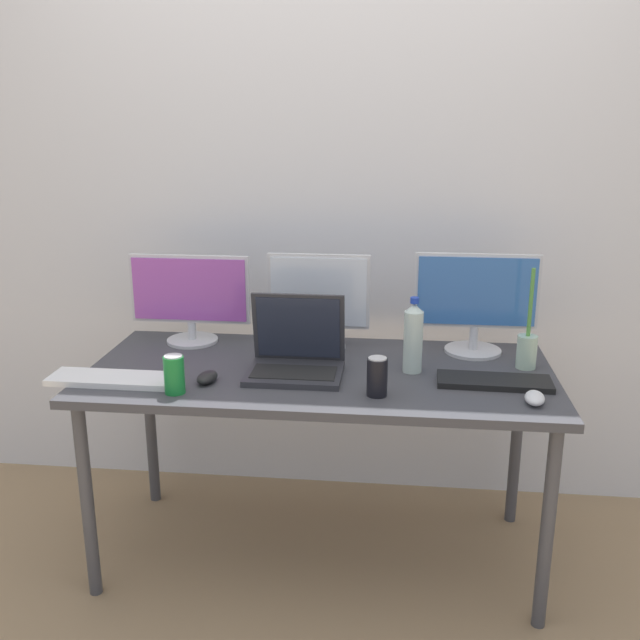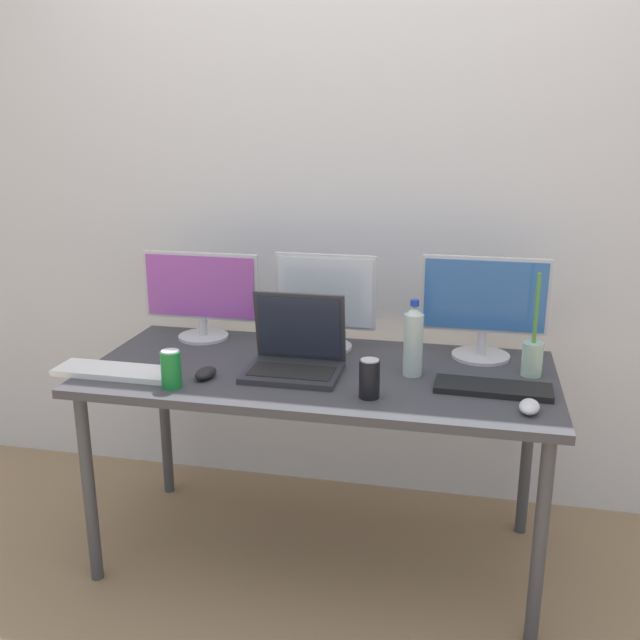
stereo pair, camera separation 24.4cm
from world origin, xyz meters
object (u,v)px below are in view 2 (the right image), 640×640
at_px(laptop_silver, 295,355).
at_px(keyboard_main, 493,388).
at_px(monitor_center, 325,301).
at_px(mouse_by_laptop, 529,407).
at_px(bamboo_vase, 532,355).
at_px(monitor_left, 201,294).
at_px(keyboard_aux, 115,371).
at_px(soda_can_by_laptop, 171,369).
at_px(soda_can_near_keyboard, 369,379).
at_px(water_bottle, 413,341).
at_px(mouse_by_keyboard, 206,373).
at_px(work_desk, 320,386).
at_px(monitor_right, 484,305).

bearing_deg(laptop_silver, keyboard_main, -3.60).
height_order(monitor_center, mouse_by_laptop, monitor_center).
bearing_deg(bamboo_vase, monitor_left, 172.77).
xyz_separation_m(keyboard_aux, soda_can_by_laptop, (0.24, -0.07, 0.05)).
distance_m(soda_can_near_keyboard, soda_can_by_laptop, 0.65).
relative_size(water_bottle, soda_can_near_keyboard, 2.11).
xyz_separation_m(water_bottle, soda_can_by_laptop, (-0.76, -0.28, -0.06)).
height_order(water_bottle, bamboo_vase, bamboo_vase).
xyz_separation_m(mouse_by_keyboard, bamboo_vase, (1.08, 0.26, 0.05)).
height_order(keyboard_main, soda_can_by_laptop, soda_can_by_laptop).
xyz_separation_m(keyboard_main, keyboard_aux, (-1.27, -0.11, 0.00)).
xyz_separation_m(keyboard_aux, mouse_by_keyboard, (0.32, 0.03, 0.01)).
bearing_deg(water_bottle, keyboard_aux, -168.16).
xyz_separation_m(keyboard_main, mouse_by_keyboard, (-0.95, -0.09, 0.01)).
distance_m(laptop_silver, bamboo_vase, 0.81).
height_order(work_desk, mouse_by_keyboard, mouse_by_keyboard).
bearing_deg(mouse_by_keyboard, soda_can_near_keyboard, 4.35).
xyz_separation_m(monitor_right, keyboard_aux, (-1.23, -0.44, -0.19)).
bearing_deg(water_bottle, mouse_by_keyboard, -165.10).
distance_m(mouse_by_keyboard, mouse_by_laptop, 1.05).
bearing_deg(monitor_center, monitor_left, 177.58).
height_order(monitor_left, bamboo_vase, bamboo_vase).
bearing_deg(water_bottle, bamboo_vase, 11.61).
distance_m(soda_can_by_laptop, bamboo_vase, 1.21).
distance_m(laptop_silver, soda_can_near_keyboard, 0.33).
bearing_deg(monitor_right, laptop_silver, -155.52).
bearing_deg(monitor_left, keyboard_main, -16.63).
xyz_separation_m(monitor_left, keyboard_main, (1.12, -0.33, -0.17)).
bearing_deg(keyboard_aux, keyboard_main, 5.72).
bearing_deg(keyboard_main, soda_can_near_keyboard, -158.49).
xyz_separation_m(monitor_center, water_bottle, (0.35, -0.22, -0.06)).
bearing_deg(keyboard_main, monitor_left, 165.30).
bearing_deg(soda_can_near_keyboard, keyboard_aux, 178.63).
relative_size(monitor_center, laptop_silver, 1.18).
distance_m(laptop_silver, water_bottle, 0.41).
xyz_separation_m(soda_can_near_keyboard, soda_can_by_laptop, (-0.64, -0.05, 0.00)).
bearing_deg(mouse_by_laptop, soda_can_near_keyboard, -175.48).
bearing_deg(monitor_left, soda_can_by_laptop, -79.83).
xyz_separation_m(laptop_silver, soda_can_near_keyboard, (0.28, -0.18, 0.00)).
relative_size(monitor_right, laptop_silver, 1.40).
height_order(keyboard_main, bamboo_vase, bamboo_vase).
relative_size(work_desk, keyboard_main, 4.35).
xyz_separation_m(keyboard_main, water_bottle, (-0.27, 0.09, 0.11)).
height_order(mouse_by_keyboard, water_bottle, water_bottle).
relative_size(monitor_left, mouse_by_laptop, 4.66).
height_order(work_desk, laptop_silver, laptop_silver).
bearing_deg(monitor_right, water_bottle, -134.50).
relative_size(work_desk, mouse_by_keyboard, 15.73).
height_order(mouse_by_laptop, soda_can_by_laptop, soda_can_by_laptop).
bearing_deg(monitor_center, water_bottle, -32.04).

